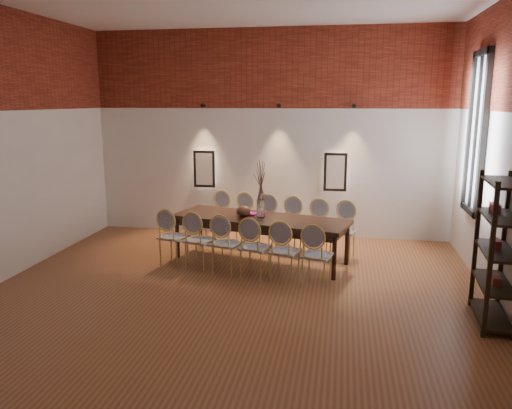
% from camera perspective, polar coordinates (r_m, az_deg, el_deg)
% --- Properties ---
extents(floor, '(7.00, 7.00, 0.02)m').
position_cam_1_polar(floor, '(6.88, -2.94, -10.93)').
color(floor, brown).
rests_on(floor, ground).
extents(wall_back, '(7.00, 0.10, 4.00)m').
position_cam_1_polar(wall_back, '(9.86, 1.55, 8.03)').
color(wall_back, silver).
rests_on(wall_back, ground).
extents(wall_front, '(7.00, 0.10, 4.00)m').
position_cam_1_polar(wall_front, '(3.07, -18.21, -0.97)').
color(wall_front, silver).
rests_on(wall_front, ground).
extents(brick_band_back, '(7.00, 0.02, 1.50)m').
position_cam_1_polar(brick_band_back, '(9.79, 1.53, 15.33)').
color(brick_band_back, maroon).
rests_on(brick_band_back, ground).
extents(niche_left, '(0.36, 0.06, 0.66)m').
position_cam_1_polar(niche_left, '(10.11, -5.88, 4.08)').
color(niche_left, '#FFEAC6').
rests_on(niche_left, wall_back).
extents(niche_right, '(0.36, 0.06, 0.66)m').
position_cam_1_polar(niche_right, '(9.73, 9.05, 3.69)').
color(niche_right, '#FFEAC6').
rests_on(niche_right, wall_back).
extents(spot_fixture_left, '(0.08, 0.10, 0.08)m').
position_cam_1_polar(spot_fixture_left, '(9.99, -6.08, 11.18)').
color(spot_fixture_left, black).
rests_on(spot_fixture_left, wall_back).
extents(spot_fixture_mid, '(0.08, 0.10, 0.08)m').
position_cam_1_polar(spot_fixture_mid, '(9.68, 2.65, 11.21)').
color(spot_fixture_mid, black).
rests_on(spot_fixture_mid, wall_back).
extents(spot_fixture_right, '(0.08, 0.10, 0.08)m').
position_cam_1_polar(spot_fixture_right, '(9.61, 11.12, 11.00)').
color(spot_fixture_right, black).
rests_on(spot_fixture_right, wall_back).
extents(window_glass, '(0.02, 0.78, 2.38)m').
position_cam_1_polar(window_glass, '(8.45, 23.99, 7.42)').
color(window_glass, silver).
rests_on(window_glass, wall_right).
extents(window_frame, '(0.08, 0.90, 2.50)m').
position_cam_1_polar(window_frame, '(8.44, 23.86, 7.43)').
color(window_frame, black).
rests_on(window_frame, wall_right).
extents(window_mullion, '(0.06, 0.06, 2.40)m').
position_cam_1_polar(window_mullion, '(8.44, 23.86, 7.43)').
color(window_mullion, black).
rests_on(window_mullion, wall_right).
extents(dining_table, '(3.06, 1.62, 0.75)m').
position_cam_1_polar(dining_table, '(8.35, 0.47, -3.98)').
color(dining_table, black).
rests_on(dining_table, floor).
extents(chair_near_a, '(0.53, 0.53, 0.94)m').
position_cam_1_polar(chair_near_a, '(8.26, -9.40, -3.65)').
color(chair_near_a, tan).
rests_on(chair_near_a, floor).
extents(chair_near_b, '(0.53, 0.53, 0.94)m').
position_cam_1_polar(chair_near_b, '(8.01, -6.49, -4.05)').
color(chair_near_b, tan).
rests_on(chair_near_b, floor).
extents(chair_near_c, '(0.53, 0.53, 0.94)m').
position_cam_1_polar(chair_near_c, '(7.78, -3.39, -4.47)').
color(chair_near_c, tan).
rests_on(chair_near_c, floor).
extents(chair_near_d, '(0.53, 0.53, 0.94)m').
position_cam_1_polar(chair_near_d, '(7.58, -0.11, -4.90)').
color(chair_near_d, tan).
rests_on(chair_near_d, floor).
extents(chair_near_e, '(0.53, 0.53, 0.94)m').
position_cam_1_polar(chair_near_e, '(7.40, 3.34, -5.33)').
color(chair_near_e, tan).
rests_on(chair_near_e, floor).
extents(chair_near_f, '(0.53, 0.53, 0.94)m').
position_cam_1_polar(chair_near_f, '(7.25, 6.96, -5.77)').
color(chair_near_f, tan).
rests_on(chair_near_f, floor).
extents(chair_far_a, '(0.53, 0.53, 0.94)m').
position_cam_1_polar(chair_far_a, '(9.50, -4.44, -1.48)').
color(chair_far_a, tan).
rests_on(chair_far_a, floor).
extents(chair_far_b, '(0.53, 0.53, 0.94)m').
position_cam_1_polar(chair_far_b, '(9.28, -1.80, -1.77)').
color(chair_far_b, tan).
rests_on(chair_far_b, floor).
extents(chair_far_c, '(0.53, 0.53, 0.94)m').
position_cam_1_polar(chair_far_c, '(9.09, 0.96, -2.06)').
color(chair_far_c, tan).
rests_on(chair_far_c, floor).
extents(chair_far_d, '(0.53, 0.53, 0.94)m').
position_cam_1_polar(chair_far_d, '(8.91, 3.84, -2.36)').
color(chair_far_d, tan).
rests_on(chair_far_d, floor).
extents(chair_far_e, '(0.53, 0.53, 0.94)m').
position_cam_1_polar(chair_far_e, '(8.76, 6.82, -2.67)').
color(chair_far_e, tan).
rests_on(chair_far_e, floor).
extents(chair_far_f, '(0.53, 0.53, 0.94)m').
position_cam_1_polar(chair_far_f, '(8.64, 9.91, -2.98)').
color(chair_far_f, tan).
rests_on(chair_far_f, floor).
extents(vase, '(0.14, 0.14, 0.30)m').
position_cam_1_polar(vase, '(8.22, 0.56, -0.47)').
color(vase, silver).
rests_on(vase, dining_table).
extents(dried_branches, '(0.50, 0.50, 0.70)m').
position_cam_1_polar(dried_branches, '(8.14, 0.56, 2.63)').
color(dried_branches, '#4B3329').
rests_on(dried_branches, vase).
extents(bowl, '(0.24, 0.24, 0.18)m').
position_cam_1_polar(bowl, '(8.31, -1.45, -0.76)').
color(bowl, brown).
rests_on(bowl, dining_table).
extents(book, '(0.30, 0.24, 0.03)m').
position_cam_1_polar(book, '(8.47, -0.74, -1.05)').
color(book, '#9B1886').
rests_on(book, dining_table).
extents(shelving_rack, '(0.46, 1.03, 1.80)m').
position_cam_1_polar(shelving_rack, '(6.60, 25.86, -4.77)').
color(shelving_rack, black).
rests_on(shelving_rack, floor).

